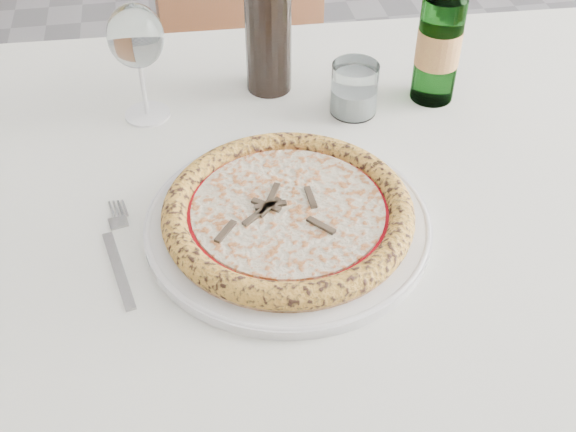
% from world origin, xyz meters
% --- Properties ---
extents(dining_table, '(1.53, 0.94, 0.76)m').
position_xyz_m(dining_table, '(-0.22, 0.11, 0.67)').
color(dining_table, brown).
rests_on(dining_table, floor).
extents(chair_far, '(0.47, 0.47, 0.93)m').
position_xyz_m(chair_far, '(-0.14, 0.85, 0.53)').
color(chair_far, brown).
rests_on(chair_far, floor).
extents(plate, '(0.36, 0.36, 0.02)m').
position_xyz_m(plate, '(-0.22, 0.01, 0.76)').
color(plate, white).
rests_on(plate, dining_table).
extents(pizza, '(0.32, 0.32, 0.03)m').
position_xyz_m(pizza, '(-0.22, 0.01, 0.78)').
color(pizza, tan).
rests_on(pizza, plate).
extents(fork, '(0.04, 0.19, 0.00)m').
position_xyz_m(fork, '(-0.43, -0.00, 0.76)').
color(fork, '#959595').
rests_on(fork, dining_table).
extents(wine_glass, '(0.08, 0.08, 0.18)m').
position_xyz_m(wine_glass, '(-0.39, 0.30, 0.89)').
color(wine_glass, white).
rests_on(wine_glass, dining_table).
extents(tumbler, '(0.07, 0.07, 0.08)m').
position_xyz_m(tumbler, '(-0.07, 0.25, 0.79)').
color(tumbler, silver).
rests_on(tumbler, dining_table).
extents(beer_bottle, '(0.07, 0.07, 0.26)m').
position_xyz_m(beer_bottle, '(0.06, 0.27, 0.86)').
color(beer_bottle, '#3B773B').
rests_on(beer_bottle, dining_table).
extents(wine_bottle, '(0.07, 0.07, 0.29)m').
position_xyz_m(wine_bottle, '(-0.19, 0.34, 0.88)').
color(wine_bottle, black).
rests_on(wine_bottle, dining_table).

